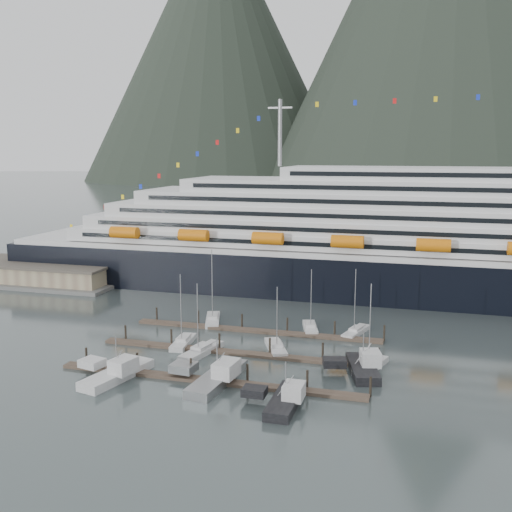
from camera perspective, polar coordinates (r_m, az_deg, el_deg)
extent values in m
plane|color=#404C4C|center=(99.02, 0.14, -10.12)|extent=(1600.00, 1600.00, 0.00)
cone|color=black|center=(740.18, -3.69, 18.60)|extent=(340.00, 340.00, 340.00)
cube|color=black|center=(147.51, 15.54, -2.13)|extent=(210.00, 28.00, 12.00)
cube|color=silver|center=(146.32, 15.65, 0.36)|extent=(205.80, 27.44, 1.50)
cube|color=silver|center=(145.99, 17.66, 1.27)|extent=(185.00, 26.00, 3.20)
cube|color=black|center=(133.07, 17.80, 0.53)|extent=(175.75, 0.20, 1.00)
cube|color=silver|center=(145.64, 18.52, 2.48)|extent=(180.00, 25.00, 3.20)
cube|color=black|center=(133.19, 18.73, 1.88)|extent=(171.00, 0.20, 1.00)
cube|color=silver|center=(145.39, 19.37, 3.69)|extent=(172.00, 24.00, 3.20)
cube|color=black|center=(133.41, 19.65, 3.22)|extent=(163.40, 0.20, 1.00)
cube|color=silver|center=(145.23, 20.24, 4.90)|extent=(160.00, 23.00, 3.20)
cube|color=black|center=(133.74, 20.58, 4.56)|extent=(152.00, 0.20, 1.00)
cube|color=silver|center=(145.18, 21.10, 6.07)|extent=(140.00, 22.00, 3.00)
cube|color=black|center=(134.19, 21.50, 5.85)|extent=(133.00, 0.20, 1.00)
cube|color=silver|center=(145.23, 21.97, 7.21)|extent=(95.00, 20.00, 3.00)
cube|color=black|center=(135.23, 22.39, 7.09)|extent=(90.25, 0.20, 1.00)
cylinder|color=gray|center=(148.77, 2.30, 11.63)|extent=(1.00, 1.00, 16.00)
cylinder|color=orange|center=(148.66, -12.41, 2.21)|extent=(7.00, 2.80, 2.80)
cylinder|color=orange|center=(141.02, -5.96, 1.97)|extent=(7.00, 2.80, 2.80)
cylinder|color=orange|center=(135.35, 1.13, 1.69)|extent=(7.00, 2.80, 2.80)
cylinder|color=orange|center=(131.92, 8.70, 1.36)|extent=(7.00, 2.80, 2.80)
cylinder|color=orange|center=(130.89, 16.54, 0.99)|extent=(7.00, 2.80, 2.80)
cube|color=#595956|center=(167.08, -20.08, -2.27)|extent=(46.00, 20.00, 1.20)
cube|color=gray|center=(166.65, -20.13, -1.53)|extent=(42.00, 16.00, 5.00)
cube|color=#595147|center=(166.16, -20.18, -0.62)|extent=(43.00, 17.00, 0.60)
cube|color=#43362B|center=(91.54, -4.70, -11.71)|extent=(48.00, 2.00, 0.50)
cylinder|color=black|center=(101.00, -15.84, -9.26)|extent=(0.36, 0.36, 3.20)
cylinder|color=black|center=(96.73, -11.24, -9.93)|extent=(0.36, 0.36, 3.20)
cylinder|color=black|center=(93.12, -6.22, -10.59)|extent=(0.36, 0.36, 3.20)
cylinder|color=black|center=(90.27, -0.82, -11.21)|extent=(0.36, 0.36, 3.20)
cylinder|color=black|center=(88.26, 4.90, -11.76)|extent=(0.36, 0.36, 3.20)
cylinder|color=black|center=(87.13, 10.85, -12.20)|extent=(0.36, 0.36, 3.20)
cube|color=#43362B|center=(103.02, -2.11, -9.17)|extent=(48.00, 2.00, 0.50)
cylinder|color=black|center=(111.64, -12.31, -7.25)|extent=(0.36, 0.36, 3.20)
cylinder|color=black|center=(107.79, -8.06, -7.74)|extent=(0.36, 0.36, 3.20)
cylinder|color=black|center=(104.56, -3.50, -8.22)|extent=(0.36, 0.36, 3.20)
cylinder|color=black|center=(102.04, 1.32, -8.67)|extent=(0.36, 0.36, 3.20)
cylinder|color=black|center=(100.26, 6.37, -9.08)|extent=(0.36, 0.36, 3.20)
cylinder|color=black|center=(99.26, 11.56, -9.42)|extent=(0.36, 0.36, 3.20)
cube|color=#43362B|center=(114.83, -0.07, -7.12)|extent=(48.00, 2.00, 0.50)
cylinder|color=black|center=(122.74, -9.43, -5.57)|extent=(0.36, 0.36, 3.20)
cylinder|color=black|center=(119.24, -5.50, -5.94)|extent=(0.36, 0.36, 3.20)
cylinder|color=black|center=(116.34, -1.35, -6.31)|extent=(0.36, 0.36, 3.20)
cylinder|color=black|center=(114.07, 3.00, -6.65)|extent=(0.36, 0.36, 3.20)
cylinder|color=black|center=(112.48, 7.50, -6.97)|extent=(0.36, 0.36, 3.20)
cylinder|color=black|center=(111.60, 12.11, -7.25)|extent=(0.36, 0.36, 3.20)
cube|color=#BBBBBB|center=(108.27, -6.95, -8.27)|extent=(3.41, 8.93, 1.36)
cube|color=#BBBBBB|center=(108.01, -6.96, -7.84)|extent=(2.24, 3.23, 0.77)
cylinder|color=gray|center=(105.57, -7.16, -4.97)|extent=(0.15, 0.15, 12.13)
cube|color=#BBBBBB|center=(103.37, -5.20, -9.14)|extent=(4.79, 10.72, 1.45)
cube|color=#BBBBBB|center=(103.06, -5.21, -8.64)|extent=(2.79, 3.99, 0.83)
cylinder|color=gray|center=(100.61, -5.58, -5.83)|extent=(0.17, 0.17, 11.52)
cube|color=#BBBBBB|center=(104.73, 1.90, -8.84)|extent=(6.09, 9.42, 1.36)
cube|color=#BBBBBB|center=(104.45, 1.91, -8.39)|extent=(3.09, 3.73, 0.78)
cylinder|color=gray|center=(102.10, 2.01, -5.86)|extent=(0.16, 0.16, 10.59)
cube|color=#BBBBBB|center=(121.50, -4.14, -6.18)|extent=(5.55, 10.29, 1.40)
cube|color=#BBBBBB|center=(121.25, -4.14, -5.78)|extent=(2.98, 3.94, 0.80)
cylinder|color=gray|center=(118.61, -4.20, -2.74)|extent=(0.16, 0.16, 14.12)
cube|color=#BBBBBB|center=(116.36, 5.19, -6.93)|extent=(4.55, 8.66, 1.29)
cube|color=#BBBBBB|center=(116.13, 5.19, -6.55)|extent=(2.56, 3.30, 0.74)
cylinder|color=gray|center=(113.91, 5.27, -4.06)|extent=(0.15, 0.15, 11.27)
cube|color=#BBBBBB|center=(115.13, 9.49, -7.22)|extent=(4.59, 9.34, 1.21)
cube|color=#BBBBBB|center=(114.92, 9.50, -6.86)|extent=(2.51, 3.52, 0.69)
cylinder|color=gray|center=(112.59, 9.41, -4.20)|extent=(0.14, 0.14, 11.87)
cube|color=#BBBBBB|center=(98.03, 10.86, -10.36)|extent=(5.04, 9.42, 1.41)
cube|color=#BBBBBB|center=(97.72, 10.88, -9.87)|extent=(2.81, 3.60, 0.80)
cylinder|color=gray|center=(94.97, 10.80, -6.46)|extent=(0.16, 0.16, 13.06)
cube|color=#BBBBBB|center=(94.72, -13.08, -11.12)|extent=(6.55, 13.72, 2.04)
cube|color=#BBBBBB|center=(97.56, -15.34, -9.79)|extent=(4.03, 3.62, 1.22)
cube|color=#BBBBBB|center=(93.19, -12.52, -10.15)|extent=(3.67, 4.51, 2.24)
cube|color=black|center=(92.91, -12.54, -9.68)|extent=(3.41, 4.21, 0.51)
cylinder|color=gray|center=(93.46, -13.17, -8.99)|extent=(0.16, 0.16, 5.09)
cube|color=gray|center=(90.97, -3.71, -11.77)|extent=(5.11, 15.04, 2.11)
cube|color=gray|center=(92.85, -6.91, -10.48)|extent=(3.86, 3.56, 1.26)
cube|color=#BBBBBB|center=(89.64, -2.85, -10.68)|extent=(3.34, 4.67, 2.32)
cube|color=black|center=(89.35, -2.85, -10.17)|extent=(3.10, 4.36, 0.53)
cylinder|color=gray|center=(89.61, -3.73, -9.48)|extent=(0.17, 0.17, 5.27)
cube|color=black|center=(83.50, 2.81, -13.82)|extent=(3.49, 11.50, 1.91)
cube|color=black|center=(84.04, -0.15, -12.78)|extent=(3.26, 2.54, 1.15)
cube|color=#BBBBBB|center=(82.54, 3.62, -12.73)|extent=(2.69, 3.45, 2.11)
cube|color=black|center=(82.25, 3.62, -12.23)|extent=(2.50, 3.22, 0.48)
cylinder|color=gray|center=(82.16, 2.83, -11.61)|extent=(0.15, 0.15, 4.78)
cube|color=black|center=(96.08, 10.11, -10.70)|extent=(6.69, 12.10, 2.09)
cube|color=black|center=(95.01, 7.49, -10.02)|extent=(4.10, 3.39, 1.26)
cube|color=#BBBBBB|center=(95.57, 10.84, -9.53)|extent=(3.74, 4.11, 2.30)
cube|color=black|center=(95.29, 10.86, -9.05)|extent=(3.48, 3.83, 0.52)
cylinder|color=gray|center=(94.80, 10.18, -8.53)|extent=(0.17, 0.17, 5.23)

